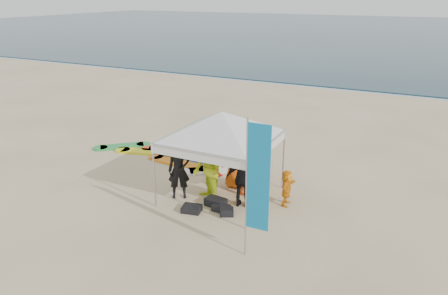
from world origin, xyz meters
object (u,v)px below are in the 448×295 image
person_black_a (179,170)px  person_seated (287,188)px  person_orange_a (245,167)px  canopy_tent (222,112)px  person_black_b (243,179)px  surfboard_spread (179,155)px  marker_pennant (219,175)px  person_orange_b (236,159)px  feather_flag (257,180)px  person_yellow (208,170)px

person_black_a → person_seated: 3.03m
person_orange_a → canopy_tent: canopy_tent is taller
person_black_b → person_black_a: bearing=-2.5°
person_black_a → surfboard_spread: (-1.76, 2.77, -0.80)m
person_black_a → marker_pennant: (0.80, 0.89, -0.34)m
person_orange_b → canopy_tent: (-0.07, -0.79, 1.62)m
marker_pennant → feather_flag: bearing=-49.8°
person_orange_b → person_black_b: bearing=97.9°
person_yellow → person_seated: 2.22m
canopy_tent → marker_pennant: size_ratio=5.98×
feather_flag → person_orange_b: bearing=121.6°
person_orange_b → person_yellow: bearing=50.8°
person_orange_a → person_black_b: person_orange_a is taller
person_orange_a → person_black_b: (0.26, -0.68, -0.04)m
person_black_b → person_orange_b: size_ratio=0.92×
person_black_a → person_black_b: bearing=-21.0°
person_orange_b → marker_pennant: (-0.33, -0.48, -0.38)m
person_black_b → person_orange_a: bearing=-81.0°
person_black_a → person_orange_b: 1.77m
person_seated → person_black_a: bearing=103.1°
feather_flag → surfboard_spread: bearing=136.6°
surfboard_spread → person_orange_b: bearing=-25.9°
person_black_b → surfboard_spread: bearing=-46.4°
marker_pennant → canopy_tent: bearing=-50.2°
person_orange_a → person_orange_b: 0.59m
person_yellow → person_orange_b: size_ratio=1.08×
person_black_a → marker_pennant: size_ratio=2.62×
person_black_b → canopy_tent: bearing=-31.2°
person_yellow → surfboard_spread: person_yellow is taller
person_yellow → feather_flag: (2.24, -1.95, 0.92)m
person_black_b → feather_flag: 2.68m
person_orange_b → feather_flag: size_ratio=0.55×
person_orange_a → person_black_b: bearing=117.3°
person_orange_a → marker_pennant: (-0.78, -0.09, -0.35)m
person_black_a → person_yellow: bearing=-21.1°
person_yellow → canopy_tent: canopy_tent is taller
person_yellow → person_black_b: size_ratio=1.18×
person_orange_b → person_seated: size_ratio=1.73×
person_black_a → feather_flag: feather_flag is taller
person_black_a → feather_flag: bearing=-61.0°
person_orange_a → person_black_b: size_ratio=1.05×
person_orange_b → marker_pennant: person_orange_b is taller
person_seated → canopy_tent: 2.72m
person_yellow → feather_flag: feather_flag is taller
canopy_tent → feather_flag: size_ratio=1.20×
person_seated → surfboard_spread: person_seated is taller
person_orange_a → marker_pennant: person_orange_a is taller
person_black_b → canopy_tent: size_ratio=0.42×
person_seated → feather_flag: size_ratio=0.32×
person_black_a → surfboard_spread: 3.38m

